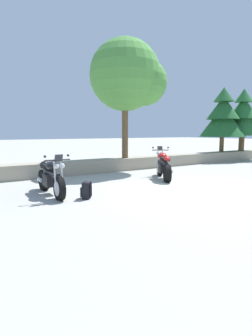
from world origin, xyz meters
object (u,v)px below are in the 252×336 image
Objects in this scene: pine_tree_mid_left at (223,116)px; pine_tree_mid_right at (243,116)px; rider_backpack at (86,189)px; leafy_tree_far_left at (129,77)px; motorcycle_black_near_left at (51,178)px; motorcycle_red_centre at (163,166)px.

pine_tree_mid_left is 1.00× the size of pine_tree_mid_right.
leafy_tree_far_left is (3.87, 3.86, 3.90)m from rider_backpack.
rider_backpack is (0.65, -0.90, -0.24)m from motorcycle_black_near_left.
pine_tree_mid_left is (11.60, 3.38, 2.21)m from motorcycle_black_near_left.
motorcycle_red_centre is 3.99× the size of rider_backpack.
rider_backpack is 12.01m from pine_tree_mid_left.
leafy_tree_far_left is at bearing 85.72° from motorcycle_red_centre.
pine_tree_mid_right is (12.44, 3.93, 2.48)m from rider_backpack.
leafy_tree_far_left is at bearing -179.54° from pine_tree_mid_right.
pine_tree_mid_left reaches higher than motorcycle_black_near_left.
motorcycle_black_near_left is at bearing -146.79° from leafy_tree_far_left.
motorcycle_red_centre is 9.44m from pine_tree_mid_right.
motorcycle_red_centre is 0.36× the size of leafy_tree_far_left.
pine_tree_mid_right is (1.48, -0.35, 0.04)m from pine_tree_mid_left.
motorcycle_black_near_left is 13.61m from pine_tree_mid_right.
rider_backpack is at bearing -162.47° from pine_tree_mid_right.
pine_tree_mid_right is (13.08, 3.03, 2.24)m from motorcycle_black_near_left.
pine_tree_mid_right reaches higher than motorcycle_black_near_left.
motorcycle_black_near_left is at bearing 125.68° from rider_backpack.
motorcycle_red_centre is (4.32, 0.33, 0.00)m from motorcycle_black_near_left.
leafy_tree_far_left is (4.52, 2.96, 3.66)m from motorcycle_black_near_left.
motorcycle_red_centre is at bearing 18.48° from rider_backpack.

